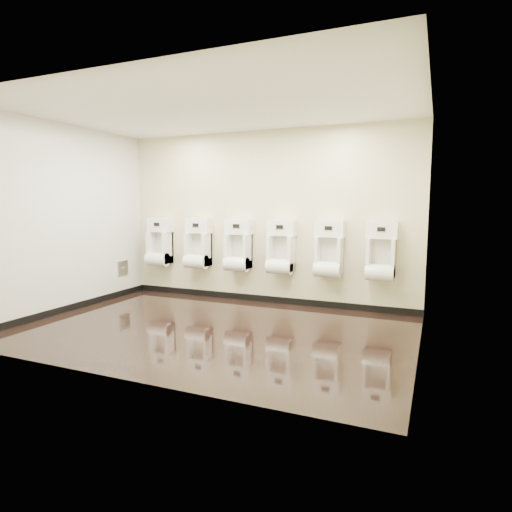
{
  "coord_description": "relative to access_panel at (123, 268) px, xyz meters",
  "views": [
    {
      "loc": [
        2.63,
        -4.77,
        1.62
      ],
      "look_at": [
        0.37,
        0.55,
        0.92
      ],
      "focal_mm": 30.0,
      "sensor_mm": 36.0,
      "label": 1
    }
  ],
  "objects": [
    {
      "name": "urinal_2",
      "position": [
        2.07,
        0.4,
        0.38
      ],
      "size": [
        0.45,
        0.34,
        0.85
      ],
      "color": "white",
      "rests_on": "back_wall"
    },
    {
      "name": "skirting_back",
      "position": [
        2.48,
        0.54,
        -0.45
      ],
      "size": [
        5.0,
        0.02,
        0.1
      ],
      "primitive_type": "cube",
      "color": "black",
      "rests_on": "ground"
    },
    {
      "name": "ground",
      "position": [
        2.48,
        -1.2,
        -0.5
      ],
      "size": [
        5.0,
        3.5,
        0.0
      ],
      "primitive_type": "cube",
      "color": "black",
      "rests_on": "ground"
    },
    {
      "name": "skirting_left",
      "position": [
        -0.01,
        -1.2,
        -0.45
      ],
      "size": [
        0.02,
        3.5,
        0.1
      ],
      "primitive_type": "cube",
      "color": "black",
      "rests_on": "ground"
    },
    {
      "name": "urinal_5",
      "position": [
        4.37,
        0.4,
        0.38
      ],
      "size": [
        0.45,
        0.34,
        0.85
      ],
      "color": "white",
      "rests_on": "back_wall"
    },
    {
      "name": "urinal_4",
      "position": [
        3.61,
        0.4,
        0.38
      ],
      "size": [
        0.45,
        0.34,
        0.85
      ],
      "color": "white",
      "rests_on": "back_wall"
    },
    {
      "name": "urinal_0",
      "position": [
        0.51,
        0.4,
        0.38
      ],
      "size": [
        0.45,
        0.34,
        0.85
      ],
      "color": "white",
      "rests_on": "back_wall"
    },
    {
      "name": "urinal_3",
      "position": [
        2.83,
        0.4,
        0.38
      ],
      "size": [
        0.45,
        0.34,
        0.85
      ],
      "color": "white",
      "rests_on": "back_wall"
    },
    {
      "name": "back_wall",
      "position": [
        2.48,
        0.55,
        0.9
      ],
      "size": [
        5.0,
        0.02,
        2.8
      ],
      "primitive_type": "cube",
      "color": "beige",
      "rests_on": "ground"
    },
    {
      "name": "tile_overlay_left",
      "position": [
        -0.01,
        -1.2,
        0.9
      ],
      "size": [
        0.01,
        3.5,
        2.8
      ],
      "primitive_type": "cube",
      "color": "silver",
      "rests_on": "ground"
    },
    {
      "name": "right_wall",
      "position": [
        4.98,
        -1.2,
        0.9
      ],
      "size": [
        0.02,
        3.5,
        2.8
      ],
      "primitive_type": "cube",
      "color": "beige",
      "rests_on": "ground"
    },
    {
      "name": "left_wall",
      "position": [
        -0.02,
        -1.2,
        0.9
      ],
      "size": [
        0.02,
        3.5,
        2.8
      ],
      "primitive_type": "cube",
      "color": "beige",
      "rests_on": "ground"
    },
    {
      "name": "access_panel",
      "position": [
        0.0,
        0.0,
        0.0
      ],
      "size": [
        0.04,
        0.25,
        0.25
      ],
      "color": "#9E9EA3",
      "rests_on": "left_wall"
    },
    {
      "name": "urinal_1",
      "position": [
        1.31,
        0.4,
        0.38
      ],
      "size": [
        0.45,
        0.34,
        0.85
      ],
      "color": "white",
      "rests_on": "back_wall"
    },
    {
      "name": "ceiling",
      "position": [
        2.48,
        -1.2,
        2.3
      ],
      "size": [
        5.0,
        3.5,
        0.0
      ],
      "primitive_type": "cube",
      "color": "silver"
    },
    {
      "name": "front_wall",
      "position": [
        2.48,
        -2.95,
        0.9
      ],
      "size": [
        5.0,
        0.02,
        2.8
      ],
      "primitive_type": "cube",
      "color": "beige",
      "rests_on": "ground"
    }
  ]
}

